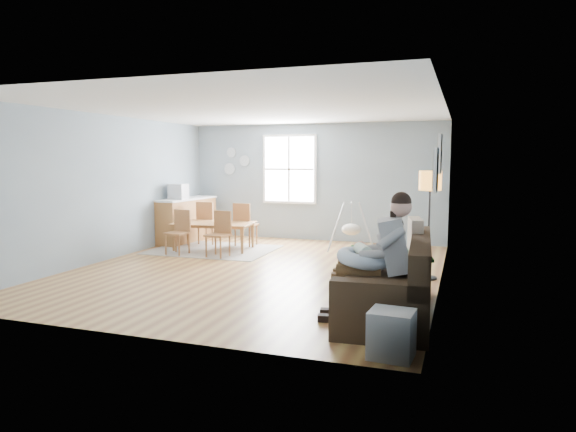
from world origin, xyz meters
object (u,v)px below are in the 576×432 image
at_px(sofa, 392,287).
at_px(baby_swing, 351,229).
at_px(father, 378,253).
at_px(chair_sw, 179,229).
at_px(toddler, 387,246).
at_px(chair_nw, 207,220).
at_px(storage_cube, 391,334).
at_px(dining_table, 213,236).
at_px(chair_se, 220,231).
at_px(chair_ne, 244,222).
at_px(floor_lamp, 430,190).
at_px(monitor, 178,191).
at_px(counter, 187,219).

relative_size(sofa, baby_swing, 2.07).
distance_m(father, chair_sw, 5.36).
relative_size(toddler, chair_nw, 0.96).
height_order(storage_cube, chair_nw, chair_nw).
bearing_deg(sofa, father, -109.55).
bearing_deg(storage_cube, dining_table, 132.45).
bearing_deg(chair_se, chair_ne, 91.44).
relative_size(chair_nw, baby_swing, 0.82).
bearing_deg(floor_lamp, chair_ne, 155.07).
distance_m(chair_nw, chair_ne, 0.88).
relative_size(storage_cube, dining_table, 0.28).
relative_size(chair_ne, baby_swing, 0.82).
bearing_deg(toddler, sofa, -64.62).
height_order(sofa, monitor, monitor).
xyz_separation_m(floor_lamp, chair_se, (-3.94, 0.63, -0.91)).
xyz_separation_m(chair_sw, monitor, (-0.68, 1.11, 0.67)).
distance_m(floor_lamp, monitor, 5.78).
bearing_deg(storage_cube, counter, 134.30).
distance_m(sofa, baby_swing, 4.51).
height_order(monitor, baby_swing, monitor).
xyz_separation_m(storage_cube, chair_se, (-3.83, 4.08, 0.27)).
distance_m(chair_se, counter, 2.12).
height_order(chair_nw, baby_swing, baby_swing).
bearing_deg(baby_swing, chair_sw, -152.71).
bearing_deg(chair_sw, chair_se, 0.69).
height_order(dining_table, monitor, monitor).
bearing_deg(chair_ne, sofa, -46.58).
bearing_deg(toddler, monitor, 145.20).
xyz_separation_m(chair_ne, monitor, (-1.54, -0.12, 0.63)).
bearing_deg(chair_ne, storage_cube, -53.93).
bearing_deg(monitor, counter, 88.11).
distance_m(storage_cube, chair_se, 5.61).
relative_size(toddler, counter, 0.50).
bearing_deg(monitor, father, -38.94).
xyz_separation_m(dining_table, chair_sw, (-0.43, -0.62, 0.21)).
distance_m(father, monitor, 6.58).
xyz_separation_m(father, chair_sw, (-4.42, 3.02, -0.31)).
height_order(floor_lamp, chair_nw, floor_lamp).
xyz_separation_m(chair_sw, baby_swing, (3.13, 1.61, -0.06)).
height_order(toddler, counter, toddler).
bearing_deg(storage_cube, chair_ne, 126.07).
distance_m(dining_table, chair_nw, 0.79).
height_order(dining_table, chair_nw, chair_nw).
xyz_separation_m(sofa, baby_swing, (-1.42, 4.28, 0.11)).
distance_m(toddler, counter, 6.44).
bearing_deg(baby_swing, storage_cube, -74.38).
distance_m(dining_table, chair_ne, 0.79).
bearing_deg(dining_table, chair_nw, 120.45).
relative_size(storage_cube, chair_ne, 0.48).
height_order(chair_sw, monitor, monitor).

